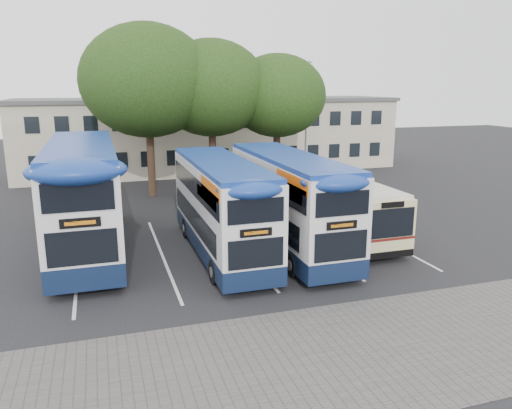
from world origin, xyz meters
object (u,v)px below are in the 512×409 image
Objects in this scene: lamp_post at (306,114)px; tree_right at (277,96)px; tree_mid at (211,88)px; bus_single at (338,202)px; bus_dd_left at (84,192)px; bus_dd_mid at (221,203)px; bus_dd_right at (288,198)px; tree_left at (147,81)px.

tree_right is (-3.51, -2.97, 1.47)m from lamp_post.
tree_mid is at bearing -162.07° from lamp_post.
tree_mid is at bearing 107.84° from bus_single.
bus_dd_left reaches higher than bus_single.
tree_mid reaches higher than bus_dd_mid.
bus_dd_left is 9.15m from bus_dd_right.
tree_mid reaches higher than bus_single.
tree_left is at bearing 124.33° from bus_single.
tree_left is 1.09× the size of tree_mid.
bus_dd_mid is at bearing -82.92° from tree_left.
lamp_post is 15.30m from bus_single.
lamp_post is at bearing 64.27° from bus_dd_right.
tree_left is 1.12× the size of bus_dd_mid.
lamp_post is 0.88× the size of tree_mid.
bus_single is at bearing 24.48° from bus_dd_right.
tree_right is 15.13m from bus_dd_mid.
bus_single is (-4.34, -14.26, -3.48)m from lamp_post.
bus_single is at bearing 11.88° from bus_dd_mid.
bus_dd_right is (4.71, -13.13, -5.19)m from tree_left.
tree_right is 0.91× the size of bus_dd_right.
bus_dd_right is at bearing -16.32° from bus_dd_left.
tree_right is at bearing 60.39° from bus_dd_mid.
tree_right reaches higher than bus_dd_right.
bus_dd_left is at bearing 163.68° from bus_dd_right.
bus_dd_left reaches higher than bus_dd_right.
tree_left is at bearing 177.65° from tree_right.
tree_right reaches higher than bus_dd_mid.
tree_mid is 14.07m from bus_dd_mid.
bus_dd_right is at bearing -2.68° from bus_dd_mid.
bus_dd_right reaches higher than bus_single.
lamp_post is 0.88× the size of bus_dd_right.
tree_left reaches higher than tree_mid.
bus_single is (-0.83, -11.29, -4.95)m from tree_right.
bus_dd_left is 12.12m from bus_single.
bus_dd_left is (-16.36, -13.17, -2.40)m from lamp_post.
tree_mid is 4.62m from tree_right.
tree_mid is 14.11m from bus_dd_left.
tree_mid is (4.21, -0.01, -0.47)m from tree_left.
tree_right is 0.94× the size of bus_dd_mid.
bus_dd_mid is 3.10m from bus_dd_right.
tree_left is 14.10m from bus_dd_mid.
bus_dd_left is at bearing -128.12° from tree_mid.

